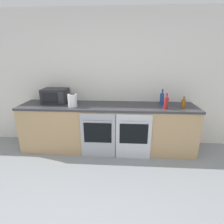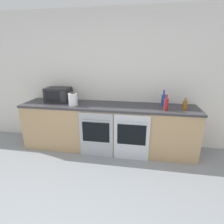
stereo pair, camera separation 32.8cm
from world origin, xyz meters
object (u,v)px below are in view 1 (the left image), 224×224
oven_left (98,136)px  kettle (72,100)px  bottle_red (166,103)px  oven_right (134,137)px  bottle_blue (162,99)px  microwave (55,96)px  bottle_amber (183,103)px

oven_left → kettle: 0.78m
bottle_red → oven_right: bearing=-162.6°
oven_left → oven_right: 0.63m
kettle → oven_right: bearing=-10.7°
oven_right → bottle_blue: size_ratio=2.85×
bottle_blue → kettle: bottle_blue is taller
bottle_blue → kettle: (-1.63, -0.25, -0.00)m
oven_right → microwave: size_ratio=1.76×
microwave → bottle_red: 2.07m
bottle_amber → oven_right: bearing=-164.3°
microwave → bottle_amber: microwave is taller
oven_left → bottle_amber: size_ratio=3.96×
bottle_amber → kettle: 1.96m
oven_right → bottle_red: (0.54, 0.17, 0.57)m
bottle_blue → bottle_amber: bearing=-33.0°
bottle_red → bottle_blue: size_ratio=0.94×
oven_left → microwave: microwave is taller
bottle_red → kettle: bearing=178.7°
microwave → bottle_red: (2.05, -0.28, -0.03)m
bottle_red → bottle_blue: bottle_blue is taller
microwave → bottle_blue: bottle_blue is taller
oven_right → bottle_red: bottle_red is taller
oven_left → oven_right: (0.63, 0.00, 0.00)m
oven_left → kettle: kettle is taller
bottle_blue → kettle: 1.65m
oven_right → microwave: microwave is taller
bottle_blue → microwave: bearing=-180.0°
bottle_red → bottle_amber: bottle_red is taller
microwave → bottle_blue: (2.03, 0.00, -0.02)m
microwave → oven_right: bearing=-16.8°
bottle_red → bottle_amber: 0.32m
oven_left → bottle_red: size_ratio=3.02×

